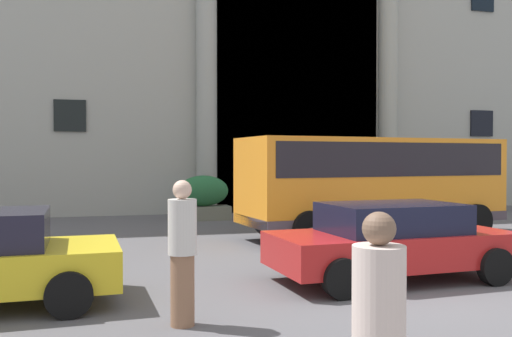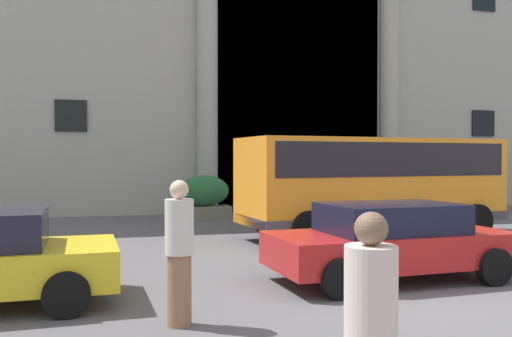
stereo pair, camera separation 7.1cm
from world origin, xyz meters
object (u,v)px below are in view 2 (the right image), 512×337
orange_minibus (373,178)px  hedge_planter_far_west (204,198)px  pedestrian_man_red_shirt (179,252)px  parked_hatchback_near (390,240)px  scooter_by_planter (339,233)px  bus_stop_sign (488,177)px  hedge_planter_east (407,197)px

orange_minibus → hedge_planter_far_west: size_ratio=4.00×
orange_minibus → pedestrian_man_red_shirt: (-5.87, -6.38, -0.64)m
parked_hatchback_near → scooter_by_planter: 2.68m
bus_stop_sign → parked_hatchback_near: size_ratio=0.56×
orange_minibus → scooter_by_planter: size_ratio=3.75×
hedge_planter_east → scooter_by_planter: size_ratio=1.08×
hedge_planter_far_west → pedestrian_man_red_shirt: pedestrian_man_red_shirt is taller
hedge_planter_far_west → parked_hatchback_near: (1.53, -10.07, -0.05)m
bus_stop_sign → hedge_planter_far_west: 9.35m
hedge_planter_east → pedestrian_man_red_shirt: 15.45m
hedge_planter_far_west → scooter_by_planter: hedge_planter_far_west is taller
parked_hatchback_near → scooter_by_planter: (0.22, 2.66, -0.23)m
scooter_by_planter → pedestrian_man_red_shirt: size_ratio=1.05×
bus_stop_sign → hedge_planter_east: (-1.06, 3.22, -0.88)m
scooter_by_planter → pedestrian_man_red_shirt: (-4.03, -4.32, 0.47)m
pedestrian_man_red_shirt → hedge_planter_far_west: bearing=141.1°
parked_hatchback_near → pedestrian_man_red_shirt: bearing=-160.1°
pedestrian_man_red_shirt → scooter_by_planter: bearing=109.1°
bus_stop_sign → pedestrian_man_red_shirt: bus_stop_sign is taller
hedge_planter_far_west → scooter_by_planter: 7.61m
hedge_planter_far_west → scooter_by_planter: bearing=-76.7°
orange_minibus → hedge_planter_east: (4.12, 5.40, -0.95)m
hedge_planter_east → scooter_by_planter: (-5.96, -7.46, -0.16)m
hedge_planter_far_west → bus_stop_sign: bearing=-19.9°
pedestrian_man_red_shirt → bus_stop_sign: bearing=99.9°
hedge_planter_far_west → scooter_by_planter: size_ratio=0.94×
bus_stop_sign → scooter_by_planter: (-7.02, -4.24, -1.04)m
bus_stop_sign → pedestrian_man_red_shirt: size_ratio=1.31×
parked_hatchback_near → hedge_planter_east: bearing=55.0°
hedge_planter_east → pedestrian_man_red_shirt: size_ratio=1.14×
scooter_by_planter → pedestrian_man_red_shirt: pedestrian_man_red_shirt is taller
orange_minibus → parked_hatchback_near: size_ratio=1.69×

